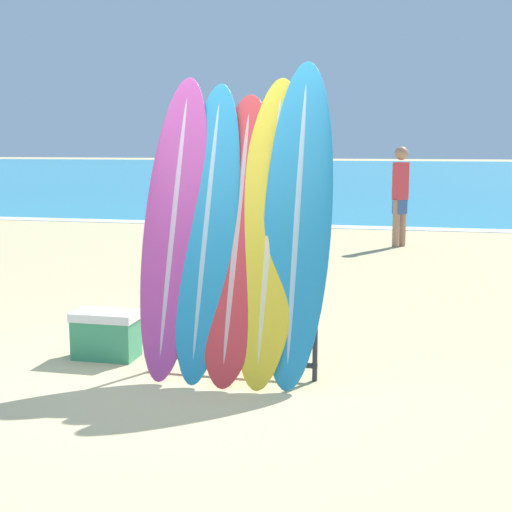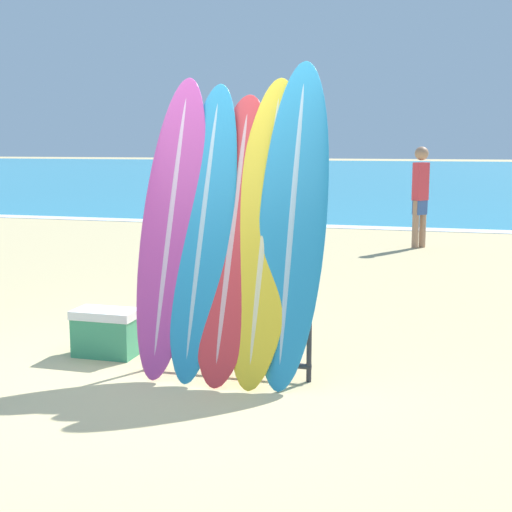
{
  "view_description": "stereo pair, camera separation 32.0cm",
  "coord_description": "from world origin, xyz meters",
  "px_view_note": "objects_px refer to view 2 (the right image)",
  "views": [
    {
      "loc": [
        1.73,
        -5.04,
        1.83
      ],
      "look_at": [
        0.36,
        1.06,
        0.84
      ],
      "focal_mm": 50.0,
      "sensor_mm": 36.0,
      "label": 1
    },
    {
      "loc": [
        2.04,
        -4.96,
        1.83
      ],
      "look_at": [
        0.36,
        1.06,
        0.84
      ],
      "focal_mm": 50.0,
      "sensor_mm": 36.0,
      "label": 2
    }
  ],
  "objects_px": {
    "surfboard_slot_0": "(172,223)",
    "person_mid_beach": "(272,189)",
    "surfboard_slot_3": "(266,226)",
    "surfboard_slot_1": "(204,227)",
    "surfboard_slot_2": "(233,234)",
    "cooler_box": "(106,332)",
    "surfboard_rack": "(229,321)",
    "surfboard_slot_4": "(293,219)",
    "person_near_water": "(420,193)"
  },
  "relations": [
    {
      "from": "surfboard_rack",
      "to": "surfboard_slot_2",
      "type": "bearing_deg",
      "value": 88.93
    },
    {
      "from": "person_mid_beach",
      "to": "surfboard_slot_4",
      "type": "bearing_deg",
      "value": 141.44
    },
    {
      "from": "cooler_box",
      "to": "surfboard_slot_1",
      "type": "bearing_deg",
      "value": -6.21
    },
    {
      "from": "surfboard_slot_0",
      "to": "surfboard_slot_4",
      "type": "xyz_separation_m",
      "value": [
        1.0,
        0.02,
        0.05
      ]
    },
    {
      "from": "surfboard_rack",
      "to": "cooler_box",
      "type": "xyz_separation_m",
      "value": [
        -1.19,
        0.21,
        -0.24
      ]
    },
    {
      "from": "cooler_box",
      "to": "person_near_water",
      "type": "bearing_deg",
      "value": 72.73
    },
    {
      "from": "surfboard_slot_0",
      "to": "surfboard_slot_2",
      "type": "xyz_separation_m",
      "value": [
        0.52,
        -0.0,
        -0.07
      ]
    },
    {
      "from": "surfboard_slot_1",
      "to": "surfboard_slot_4",
      "type": "relative_size",
      "value": 0.94
    },
    {
      "from": "surfboard_slot_3",
      "to": "cooler_box",
      "type": "xyz_separation_m",
      "value": [
        -1.45,
        0.08,
        -0.98
      ]
    },
    {
      "from": "person_near_water",
      "to": "cooler_box",
      "type": "xyz_separation_m",
      "value": [
        -2.29,
        -7.36,
        -0.76
      ]
    },
    {
      "from": "cooler_box",
      "to": "person_mid_beach",
      "type": "bearing_deg",
      "value": 95.27
    },
    {
      "from": "surfboard_slot_1",
      "to": "surfboard_slot_2",
      "type": "xyz_separation_m",
      "value": [
        0.24,
        0.0,
        -0.05
      ]
    },
    {
      "from": "surfboard_slot_2",
      "to": "cooler_box",
      "type": "bearing_deg",
      "value": 175.23
    },
    {
      "from": "surfboard_rack",
      "to": "person_mid_beach",
      "type": "xyz_separation_m",
      "value": [
        -2.03,
        9.32,
        0.43
      ]
    },
    {
      "from": "surfboard_slot_2",
      "to": "cooler_box",
      "type": "height_order",
      "value": "surfboard_slot_2"
    },
    {
      "from": "surfboard_slot_4",
      "to": "person_near_water",
      "type": "distance_m",
      "value": 7.47
    },
    {
      "from": "surfboard_slot_2",
      "to": "surfboard_slot_4",
      "type": "relative_size",
      "value": 0.9
    },
    {
      "from": "surfboard_slot_3",
      "to": "person_near_water",
      "type": "distance_m",
      "value": 7.49
    },
    {
      "from": "surfboard_slot_2",
      "to": "person_mid_beach",
      "type": "distance_m",
      "value": 9.43
    },
    {
      "from": "surfboard_slot_0",
      "to": "cooler_box",
      "type": "bearing_deg",
      "value": 171.63
    },
    {
      "from": "surfboard_slot_1",
      "to": "surfboard_slot_0",
      "type": "bearing_deg",
      "value": 179.17
    },
    {
      "from": "person_near_water",
      "to": "cooler_box",
      "type": "height_order",
      "value": "person_near_water"
    },
    {
      "from": "surfboard_slot_3",
      "to": "person_near_water",
      "type": "relative_size",
      "value": 1.34
    },
    {
      "from": "surfboard_rack",
      "to": "surfboard_slot_2",
      "type": "distance_m",
      "value": 0.69
    },
    {
      "from": "surfboard_rack",
      "to": "surfboard_slot_1",
      "type": "height_order",
      "value": "surfboard_slot_1"
    },
    {
      "from": "surfboard_rack",
      "to": "cooler_box",
      "type": "relative_size",
      "value": 2.41
    },
    {
      "from": "surfboard_slot_0",
      "to": "person_mid_beach",
      "type": "xyz_separation_m",
      "value": [
        -1.51,
        9.2,
        -0.32
      ]
    },
    {
      "from": "surfboard_rack",
      "to": "surfboard_slot_0",
      "type": "distance_m",
      "value": 0.92
    },
    {
      "from": "cooler_box",
      "to": "surfboard_slot_0",
      "type": "bearing_deg",
      "value": -8.37
    },
    {
      "from": "surfboard_slot_0",
      "to": "person_mid_beach",
      "type": "relative_size",
      "value": 1.49
    },
    {
      "from": "surfboard_rack",
      "to": "surfboard_slot_3",
      "type": "bearing_deg",
      "value": 26.85
    },
    {
      "from": "person_near_water",
      "to": "cooler_box",
      "type": "distance_m",
      "value": 7.74
    },
    {
      "from": "person_near_water",
      "to": "person_mid_beach",
      "type": "distance_m",
      "value": 3.58
    },
    {
      "from": "surfboard_slot_1",
      "to": "cooler_box",
      "type": "distance_m",
      "value": 1.35
    },
    {
      "from": "surfboard_slot_1",
      "to": "person_mid_beach",
      "type": "relative_size",
      "value": 1.46
    },
    {
      "from": "surfboard_slot_3",
      "to": "surfboard_slot_1",
      "type": "bearing_deg",
      "value": -177.28
    },
    {
      "from": "surfboard_slot_2",
      "to": "surfboard_slot_4",
      "type": "height_order",
      "value": "surfboard_slot_4"
    },
    {
      "from": "surfboard_slot_1",
      "to": "surfboard_slot_2",
      "type": "distance_m",
      "value": 0.25
    },
    {
      "from": "surfboard_slot_0",
      "to": "surfboard_slot_4",
      "type": "distance_m",
      "value": 1.0
    },
    {
      "from": "surfboard_rack",
      "to": "surfboard_slot_2",
      "type": "xyz_separation_m",
      "value": [
        0.0,
        0.11,
        0.68
      ]
    },
    {
      "from": "surfboard_slot_1",
      "to": "person_mid_beach",
      "type": "bearing_deg",
      "value": 100.98
    },
    {
      "from": "surfboard_slot_0",
      "to": "person_mid_beach",
      "type": "bearing_deg",
      "value": 99.34
    },
    {
      "from": "person_near_water",
      "to": "person_mid_beach",
      "type": "relative_size",
      "value": 1.11
    },
    {
      "from": "surfboard_slot_4",
      "to": "person_near_water",
      "type": "height_order",
      "value": "surfboard_slot_4"
    },
    {
      "from": "surfboard_slot_3",
      "to": "person_mid_beach",
      "type": "relative_size",
      "value": 1.48
    },
    {
      "from": "person_near_water",
      "to": "cooler_box",
      "type": "relative_size",
      "value": 3.2
    },
    {
      "from": "surfboard_slot_4",
      "to": "person_near_water",
      "type": "bearing_deg",
      "value": 85.25
    },
    {
      "from": "surfboard_slot_0",
      "to": "surfboard_slot_3",
      "type": "xyz_separation_m",
      "value": [
        0.78,
        0.02,
        -0.01
      ]
    },
    {
      "from": "surfboard_slot_0",
      "to": "surfboard_slot_2",
      "type": "distance_m",
      "value": 0.52
    },
    {
      "from": "surfboard_slot_2",
      "to": "person_mid_beach",
      "type": "height_order",
      "value": "surfboard_slot_2"
    }
  ]
}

